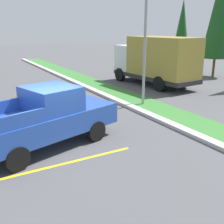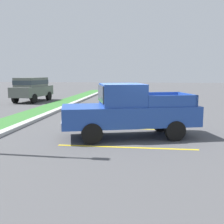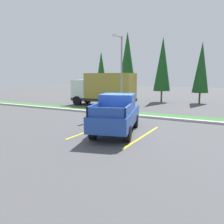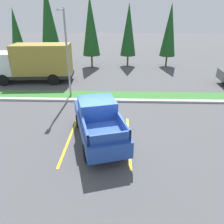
{
  "view_description": "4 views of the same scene",
  "coord_description": "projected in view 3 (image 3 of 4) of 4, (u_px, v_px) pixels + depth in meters",
  "views": [
    {
      "loc": [
        8.75,
        -2.58,
        4.02
      ],
      "look_at": [
        0.86,
        1.88,
        1.21
      ],
      "focal_mm": 44.04,
      "sensor_mm": 36.0,
      "label": 1
    },
    {
      "loc": [
        -10.63,
        -0.84,
        2.52
      ],
      "look_at": [
        -0.29,
        0.47,
        1.01
      ],
      "focal_mm": 43.54,
      "sensor_mm": 36.0,
      "label": 2
    },
    {
      "loc": [
        5.41,
        -10.82,
        3.02
      ],
      "look_at": [
        -0.35,
        -0.31,
        1.14
      ],
      "focal_mm": 36.05,
      "sensor_mm": 36.0,
      "label": 3
    },
    {
      "loc": [
        0.88,
        -9.73,
        6.05
      ],
      "look_at": [
        0.54,
        0.09,
        1.43
      ],
      "focal_mm": 34.59,
      "sensor_mm": 36.0,
      "label": 4
    }
  ],
  "objects": [
    {
      "name": "parking_line_far",
      "position": [
        143.0,
        136.0,
        11.56
      ],
      "size": [
        0.12,
        4.8,
        0.01
      ],
      "primitive_type": "cube",
      "color": "yellow",
      "rests_on": "ground"
    },
    {
      "name": "cypress_tree_right_inner",
      "position": [
        201.0,
        67.0,
        25.18
      ],
      "size": [
        1.8,
        1.8,
        6.91
      ],
      "color": "brown",
      "rests_on": "ground"
    },
    {
      "name": "ground_plane",
      "position": [
        120.0,
        132.0,
        12.41
      ],
      "size": [
        120.0,
        120.0,
        0.0
      ],
      "primitive_type": "plane",
      "color": "#4C4C4F"
    },
    {
      "name": "pickup_truck_main",
      "position": [
        117.0,
        114.0,
        12.18
      ],
      "size": [
        3.28,
        5.54,
        2.1
      ],
      "color": "black",
      "rests_on": "ground"
    },
    {
      "name": "grass_median",
      "position": [
        155.0,
        115.0,
        17.69
      ],
      "size": [
        56.0,
        1.8,
        0.06
      ],
      "primitive_type": "cube",
      "color": "#387533",
      "rests_on": "ground"
    },
    {
      "name": "cypress_tree_center",
      "position": [
        162.0,
        64.0,
        26.48
      ],
      "size": [
        1.99,
        1.99,
        7.64
      ],
      "color": "brown",
      "rests_on": "ground"
    },
    {
      "name": "parking_line_near",
      "position": [
        93.0,
        129.0,
        13.03
      ],
      "size": [
        0.12,
        4.8,
        0.01
      ],
      "primitive_type": "cube",
      "color": "yellow",
      "rests_on": "ground"
    },
    {
      "name": "curb_strip",
      "position": [
        150.0,
        117.0,
        16.73
      ],
      "size": [
        56.0,
        0.4,
        0.15
      ],
      "primitive_type": "cube",
      "color": "#B2B2AD",
      "rests_on": "ground"
    },
    {
      "name": "cypress_tree_left_inner",
      "position": [
        127.0,
        60.0,
        29.0
      ],
      "size": [
        2.28,
        2.28,
        8.77
      ],
      "color": "brown",
      "rests_on": "ground"
    },
    {
      "name": "cypress_tree_leftmost",
      "position": [
        101.0,
        71.0,
        30.75
      ],
      "size": [
        1.67,
        1.67,
        6.44
      ],
      "color": "brown",
      "rests_on": "ground"
    },
    {
      "name": "street_light",
      "position": [
        121.0,
        69.0,
        18.17
      ],
      "size": [
        0.24,
        1.49,
        6.25
      ],
      "color": "gray",
      "rests_on": "ground"
    },
    {
      "name": "cargo_truck_distant",
      "position": [
        105.0,
        88.0,
        23.72
      ],
      "size": [
        6.96,
        2.95,
        3.4
      ],
      "color": "black",
      "rests_on": "ground"
    }
  ]
}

